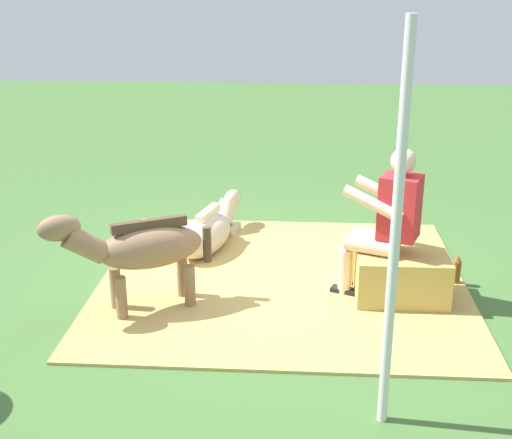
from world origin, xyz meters
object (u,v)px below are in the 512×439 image
object	(u,v)px
person_seated	(386,218)
tent_pole_left	(395,238)
pony_lying	(209,231)
hay_bale	(401,277)
soda_bottle	(457,271)
pony_standing	(140,249)

from	to	relation	value
person_seated	tent_pole_left	world-z (taller)	tent_pole_left
person_seated	pony_lying	bearing A→B (deg)	-31.57
person_seated	tent_pole_left	xyz separation A→B (m)	(0.17, 1.71, 0.49)
tent_pole_left	person_seated	bearing A→B (deg)	-95.77
hay_bale	pony_lying	world-z (taller)	pony_lying
tent_pole_left	soda_bottle	bearing A→B (deg)	-113.35
hay_bale	tent_pole_left	xyz separation A→B (m)	(0.32, 1.67, 0.98)
hay_bale	pony_standing	xyz separation A→B (m)	(2.10, 0.34, 0.33)
pony_lying	soda_bottle	xyz separation A→B (m)	(-2.26, 0.70, -0.05)
pony_standing	tent_pole_left	size ratio (longest dim) A/B	0.52
soda_bottle	tent_pole_left	distance (m)	2.40
pony_standing	soda_bottle	size ratio (longest dim) A/B	4.40
person_seated	pony_standing	world-z (taller)	person_seated
soda_bottle	tent_pole_left	bearing A→B (deg)	66.65
pony_standing	pony_lying	distance (m)	1.44
soda_bottle	pony_lying	bearing A→B (deg)	-17.09
hay_bale	soda_bottle	world-z (taller)	hay_bale
pony_lying	tent_pole_left	world-z (taller)	tent_pole_left
pony_lying	soda_bottle	bearing A→B (deg)	162.91
person_seated	soda_bottle	distance (m)	0.93
hay_bale	pony_lying	xyz separation A→B (m)	(1.73, -1.01, -0.02)
soda_bottle	tent_pole_left	xyz separation A→B (m)	(0.86, 1.98, 1.05)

